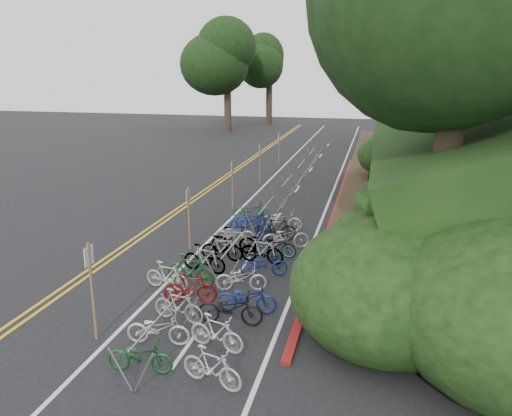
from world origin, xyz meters
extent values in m
plane|color=black|center=(0.00, 0.00, 0.00)|extent=(120.00, 120.00, 0.00)
cube|color=gold|center=(-2.15, 10.00, 0.00)|extent=(0.12, 80.00, 0.01)
cube|color=gold|center=(-1.85, 10.00, 0.00)|extent=(0.12, 80.00, 0.01)
cube|color=silver|center=(1.00, 10.00, 0.00)|extent=(0.12, 80.00, 0.01)
cube|color=silver|center=(5.20, 10.00, 0.00)|extent=(0.12, 80.00, 0.01)
cube|color=silver|center=(3.10, -2.00, 0.00)|extent=(0.10, 1.60, 0.01)
cube|color=silver|center=(3.10, 4.00, 0.00)|extent=(0.10, 1.60, 0.01)
cube|color=silver|center=(3.10, 10.00, 0.00)|extent=(0.10, 1.60, 0.01)
cube|color=silver|center=(3.10, 16.00, 0.00)|extent=(0.10, 1.60, 0.01)
cube|color=silver|center=(3.10, 22.00, 0.00)|extent=(0.10, 1.60, 0.01)
cube|color=silver|center=(3.10, 28.00, 0.00)|extent=(0.10, 1.60, 0.01)
cube|color=silver|center=(3.10, 34.00, 0.00)|extent=(0.10, 1.60, 0.01)
cube|color=maroon|center=(5.70, 12.00, 0.05)|extent=(0.25, 28.00, 0.10)
cube|color=black|center=(13.50, 22.00, 2.80)|extent=(12.32, 44.00, 9.11)
cube|color=#382819|center=(6.40, 22.00, 0.08)|extent=(1.40, 44.00, 0.16)
ellipsoid|color=#284C19|center=(7.20, 3.00, 1.04)|extent=(2.00, 2.80, 1.60)
ellipsoid|color=#284C19|center=(8.00, 8.00, 1.55)|extent=(2.60, 3.64, 2.08)
ellipsoid|color=#284C19|center=(9.20, 14.00, 1.99)|extent=(2.20, 3.08, 1.76)
ellipsoid|color=#284C19|center=(7.80, 20.00, 1.56)|extent=(3.00, 4.20, 2.40)
ellipsoid|color=#284C19|center=(8.50, 26.00, 1.73)|extent=(2.40, 3.36, 1.92)
ellipsoid|color=#284C19|center=(9.80, 30.00, 2.41)|extent=(2.80, 3.92, 2.24)
ellipsoid|color=#284C19|center=(7.00, 6.00, 0.90)|extent=(1.80, 2.52, 1.44)
ellipsoid|color=#284C19|center=(10.00, 18.00, 2.60)|extent=(3.20, 4.48, 2.56)
ellipsoid|color=black|center=(8.00, 0.50, 1.21)|extent=(5.28, 6.16, 3.52)
cylinder|color=#2D2319|center=(9.50, 3.00, 4.05)|extent=(0.80, 0.80, 5.69)
cylinder|color=#2D2319|center=(11.00, 12.00, 5.78)|extent=(0.85, 0.85, 6.57)
cylinder|color=#2D2319|center=(13.50, 20.00, 6.92)|extent=(0.90, 0.90, 7.44)
cylinder|color=#2D2319|center=(12.50, 28.00, 5.86)|extent=(0.83, 0.83, 6.13)
ellipsoid|color=black|center=(12.50, 28.00, 11.38)|extent=(8.17, 8.17, 7.76)
cylinder|color=#2D2319|center=(15.00, 36.00, 7.00)|extent=(0.87, 0.87, 7.00)
cylinder|color=#2D2319|center=(-9.00, 42.00, 2.85)|extent=(0.80, 0.80, 5.69)
ellipsoid|color=black|center=(-9.00, 42.00, 8.03)|extent=(7.78, 7.78, 7.39)
cylinder|color=#2D2319|center=(-6.00, 50.00, 2.63)|extent=(0.78, 0.78, 5.25)
ellipsoid|color=black|center=(-6.00, 50.00, 7.30)|extent=(6.81, 6.81, 6.47)
cylinder|color=#98999B|center=(2.62, -2.38, 1.04)|extent=(0.05, 2.98, 0.05)
cylinder|color=#98999B|center=(2.34, -3.77, 0.52)|extent=(0.53, 0.04, 1.03)
cylinder|color=#98999B|center=(2.90, -3.77, 0.52)|extent=(0.53, 0.04, 1.03)
cylinder|color=#98999B|center=(2.34, -0.99, 0.52)|extent=(0.53, 0.04, 1.03)
cylinder|color=#98999B|center=(2.90, -0.99, 0.52)|extent=(0.53, 0.04, 1.03)
cylinder|color=#98999B|center=(3.00, 3.00, 1.15)|extent=(0.05, 3.00, 0.05)
cylinder|color=#98999B|center=(2.72, 1.60, 0.57)|extent=(0.58, 0.04, 1.13)
cylinder|color=#98999B|center=(3.28, 1.60, 0.57)|extent=(0.58, 0.04, 1.13)
cylinder|color=#98999B|center=(2.72, 4.40, 0.57)|extent=(0.58, 0.04, 1.13)
cylinder|color=#98999B|center=(3.28, 4.40, 0.57)|extent=(0.58, 0.04, 1.13)
cylinder|color=#98999B|center=(3.00, 8.00, 1.15)|extent=(0.05, 3.00, 0.05)
cylinder|color=#98999B|center=(2.72, 6.60, 0.57)|extent=(0.58, 0.04, 1.13)
cylinder|color=#98999B|center=(3.28, 6.60, 0.57)|extent=(0.58, 0.04, 1.13)
cylinder|color=#98999B|center=(2.72, 9.40, 0.57)|extent=(0.58, 0.04, 1.13)
cylinder|color=#98999B|center=(3.28, 9.40, 0.57)|extent=(0.58, 0.04, 1.13)
cylinder|color=#98999B|center=(3.00, 13.00, 1.15)|extent=(0.05, 3.00, 0.05)
cylinder|color=#98999B|center=(2.72, 11.60, 0.57)|extent=(0.58, 0.04, 1.13)
cylinder|color=#98999B|center=(3.28, 11.60, 0.57)|extent=(0.58, 0.04, 1.13)
cylinder|color=#98999B|center=(2.72, 14.40, 0.57)|extent=(0.58, 0.04, 1.13)
cylinder|color=#98999B|center=(3.28, 14.40, 0.57)|extent=(0.58, 0.04, 1.13)
cylinder|color=#98999B|center=(3.00, 18.00, 1.15)|extent=(0.05, 3.00, 0.05)
cylinder|color=#98999B|center=(2.72, 16.60, 0.57)|extent=(0.58, 0.04, 1.13)
cylinder|color=#98999B|center=(3.28, 16.60, 0.57)|extent=(0.58, 0.04, 1.13)
cylinder|color=#98999B|center=(2.72, 19.40, 0.57)|extent=(0.58, 0.04, 1.13)
cylinder|color=#98999B|center=(3.28, 19.40, 0.57)|extent=(0.58, 0.04, 1.13)
cylinder|color=#98999B|center=(3.00, 23.00, 1.15)|extent=(0.05, 3.00, 0.05)
cylinder|color=#98999B|center=(2.72, 21.60, 0.57)|extent=(0.58, 0.04, 1.13)
cylinder|color=#98999B|center=(3.28, 21.60, 0.57)|extent=(0.58, 0.04, 1.13)
cylinder|color=#98999B|center=(2.72, 24.40, 0.57)|extent=(0.58, 0.04, 1.13)
cylinder|color=#98999B|center=(3.28, 24.40, 0.57)|extent=(0.58, 0.04, 1.13)
cylinder|color=brown|center=(0.65, -1.97, 1.34)|extent=(0.08, 0.08, 2.68)
cube|color=silver|center=(0.65, -1.97, 2.33)|extent=(0.02, 0.40, 0.50)
cylinder|color=brown|center=(0.60, 5.00, 1.25)|extent=(0.08, 0.08, 2.50)
cube|color=silver|center=(0.60, 5.00, 2.15)|extent=(0.02, 0.40, 0.50)
cylinder|color=brown|center=(0.60, 11.00, 1.25)|extent=(0.08, 0.08, 2.50)
cube|color=silver|center=(0.60, 11.00, 2.15)|extent=(0.02, 0.40, 0.50)
cylinder|color=brown|center=(0.60, 17.00, 1.25)|extent=(0.08, 0.08, 2.50)
cube|color=silver|center=(0.60, 17.00, 2.15)|extent=(0.02, 0.40, 0.50)
cylinder|color=brown|center=(0.60, 23.00, 1.25)|extent=(0.08, 0.08, 2.50)
cube|color=silver|center=(0.60, 23.00, 2.15)|extent=(0.02, 0.40, 0.50)
imported|color=beige|center=(1.21, 1.35, 0.46)|extent=(0.68, 1.59, 0.93)
imported|color=#144C1E|center=(2.45, -3.03, 0.42)|extent=(0.70, 1.63, 0.83)
imported|color=beige|center=(4.24, -3.14, 0.47)|extent=(0.86, 1.63, 0.94)
imported|color=beige|center=(2.34, -1.79, 0.44)|extent=(0.78, 1.72, 0.87)
imported|color=beige|center=(3.87, -1.68, 0.47)|extent=(0.83, 1.63, 0.94)
imported|color=#9E9EA3|center=(2.39, -0.55, 0.48)|extent=(0.74, 1.65, 0.96)
imported|color=black|center=(3.84, -0.36, 0.48)|extent=(0.80, 1.89, 0.97)
imported|color=maroon|center=(2.30, 0.61, 0.49)|extent=(0.75, 1.69, 0.98)
imported|color=navy|center=(4.11, 0.41, 0.46)|extent=(0.77, 1.80, 0.92)
imported|color=#144C1E|center=(1.83, 1.85, 0.52)|extent=(0.75, 1.80, 1.05)
imported|color=beige|center=(3.55, 1.83, 0.43)|extent=(0.94, 1.73, 0.86)
imported|color=slate|center=(1.92, 2.96, 0.50)|extent=(0.78, 1.72, 1.00)
imported|color=navy|center=(4.00, 3.13, 0.42)|extent=(1.01, 1.71, 0.85)
imported|color=slate|center=(2.19, 4.15, 0.48)|extent=(0.46, 1.60, 0.96)
imported|color=slate|center=(3.68, 4.24, 0.49)|extent=(0.67, 1.69, 0.99)
imported|color=slate|center=(2.40, 4.96, 0.53)|extent=(0.64, 1.79, 1.05)
imported|color=slate|center=(4.01, 5.07, 0.43)|extent=(0.81, 1.70, 0.86)
imported|color=#9E9EA3|center=(2.13, 6.06, 0.43)|extent=(0.82, 1.70, 0.86)
imported|color=#9E9EA3|center=(4.24, 5.97, 0.49)|extent=(1.28, 1.99, 0.99)
imported|color=navy|center=(2.44, 7.08, 0.49)|extent=(1.17, 1.98, 0.98)
imported|color=black|center=(3.67, 6.95, 0.51)|extent=(0.53, 1.70, 1.02)
imported|color=navy|center=(2.40, 8.17, 0.44)|extent=(0.71, 1.70, 0.87)
imported|color=#9E9EA3|center=(3.65, 8.21, 0.48)|extent=(0.69, 1.84, 0.96)
imported|color=#144C1E|center=(1.95, 9.43, 0.45)|extent=(0.66, 1.74, 0.90)
camera|label=1|loc=(7.49, -12.34, 6.88)|focal=35.00mm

